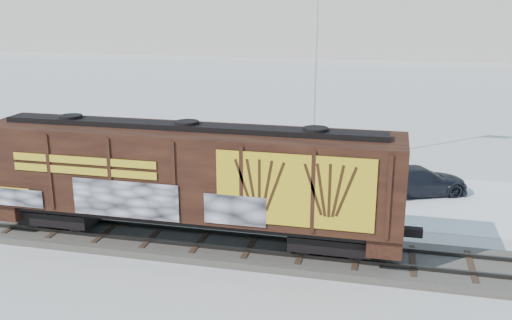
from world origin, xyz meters
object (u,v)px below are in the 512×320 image
(hopper_railcar, at_px, (189,175))
(car_white, at_px, (264,171))
(car_silver, at_px, (163,171))
(car_dark, at_px, (418,180))
(flagpole, at_px, (317,79))

(hopper_railcar, xyz_separation_m, car_white, (1.08, 8.24, -2.19))
(car_silver, xyz_separation_m, car_white, (5.11, 1.26, -0.03))
(car_dark, bearing_deg, hopper_railcar, 109.75)
(hopper_railcar, height_order, flagpole, flagpole)
(flagpole, xyz_separation_m, car_silver, (-7.25, -5.32, -4.31))
(hopper_railcar, xyz_separation_m, car_silver, (-4.04, 6.98, -2.16))
(hopper_railcar, height_order, car_silver, hopper_railcar)
(car_white, bearing_deg, car_silver, 127.11)
(flagpole, height_order, car_dark, flagpole)
(flagpole, distance_m, car_dark, 8.13)
(hopper_railcar, bearing_deg, car_dark, 43.33)
(hopper_railcar, height_order, car_white, hopper_railcar)
(car_silver, distance_m, car_white, 5.27)
(car_dark, bearing_deg, car_silver, 72.66)
(hopper_railcar, bearing_deg, flagpole, 75.36)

